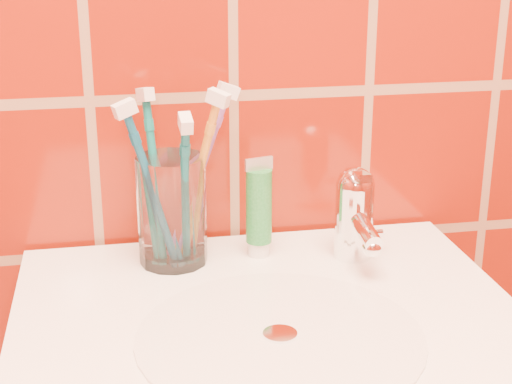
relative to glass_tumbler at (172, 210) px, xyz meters
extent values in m
cube|color=white|center=(0.09, -0.16, -0.15)|extent=(0.56, 0.46, 0.16)
cylinder|color=silver|center=(0.09, -0.21, -0.07)|extent=(0.30, 0.30, 0.00)
cylinder|color=white|center=(0.09, -0.21, -0.06)|extent=(0.04, 0.04, 0.00)
cylinder|color=white|center=(0.00, 0.00, 0.00)|extent=(0.09, 0.09, 0.14)
cylinder|color=white|center=(0.11, 0.00, -0.06)|extent=(0.03, 0.03, 0.02)
cylinder|color=#1B742E|center=(0.11, 0.00, 0.00)|extent=(0.03, 0.03, 0.10)
cube|color=beige|center=(0.11, 0.00, 0.05)|extent=(0.04, 0.00, 0.02)
cylinder|color=white|center=(0.23, -0.03, -0.02)|extent=(0.05, 0.05, 0.09)
sphere|color=white|center=(0.23, -0.03, 0.03)|extent=(0.05, 0.05, 0.05)
cylinder|color=white|center=(0.23, -0.06, -0.01)|extent=(0.02, 0.09, 0.03)
cube|color=white|center=(0.23, -0.04, 0.04)|extent=(0.02, 0.06, 0.01)
camera|label=1|loc=(-0.07, -0.91, 0.34)|focal=55.00mm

